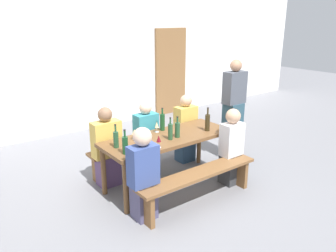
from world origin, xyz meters
name	(u,v)px	position (x,y,z in m)	size (l,w,h in m)	color
ground_plane	(168,184)	(0.00, 0.00, 0.00)	(24.00, 24.00, 0.00)	slate
back_wall	(74,55)	(0.00, 3.21, 1.60)	(14.00, 0.20, 3.20)	white
wooden_door	(171,72)	(2.39, 3.07, 1.05)	(0.90, 0.06, 2.10)	olive
tasting_table	(168,142)	(0.00, 0.00, 0.66)	(1.91, 0.73, 0.75)	brown
bench_near	(199,179)	(0.00, -0.66, 0.35)	(1.81, 0.30, 0.45)	brown
bench_far	(143,148)	(0.00, 0.66, 0.35)	(1.81, 0.30, 0.45)	brown
wine_bottle_0	(162,122)	(0.09, 0.26, 0.88)	(0.07, 0.07, 0.34)	#194723
wine_bottle_1	(177,129)	(0.08, -0.11, 0.86)	(0.07, 0.07, 0.30)	#234C2D
wine_bottle_2	(207,122)	(0.61, -0.16, 0.88)	(0.07, 0.07, 0.36)	#332814
wine_bottle_3	(125,145)	(-0.80, -0.20, 0.87)	(0.07, 0.07, 0.31)	#194723
wine_bottle_4	(170,131)	(-0.05, -0.12, 0.87)	(0.06, 0.06, 0.31)	#234C2D
wine_bottle_5	(116,139)	(-0.79, 0.06, 0.86)	(0.07, 0.07, 0.31)	#234C2D
wine_glass_0	(157,125)	(-0.03, 0.24, 0.86)	(0.06, 0.06, 0.16)	silver
wine_glass_1	(159,139)	(-0.36, -0.28, 0.86)	(0.06, 0.06, 0.17)	silver
wine_glass_2	(134,132)	(-0.44, 0.17, 0.85)	(0.07, 0.07, 0.15)	silver
seated_guest_near_0	(143,175)	(-0.75, -0.51, 0.57)	(0.35, 0.24, 1.16)	#4D496A
seated_guest_near_1	(231,148)	(0.75, -0.51, 0.55)	(0.32, 0.24, 1.14)	#343537
seated_guest_far_0	(107,149)	(-0.70, 0.51, 0.55)	(0.41, 0.24, 1.17)	#543C65
seated_guest_far_1	(146,140)	(-0.03, 0.51, 0.55)	(0.35, 0.24, 1.15)	#283D3F
seated_guest_far_2	(185,130)	(0.75, 0.51, 0.55)	(0.37, 0.24, 1.15)	navy
standing_host	(233,112)	(1.47, 0.13, 0.82)	(0.39, 0.24, 1.70)	#2C4B5B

